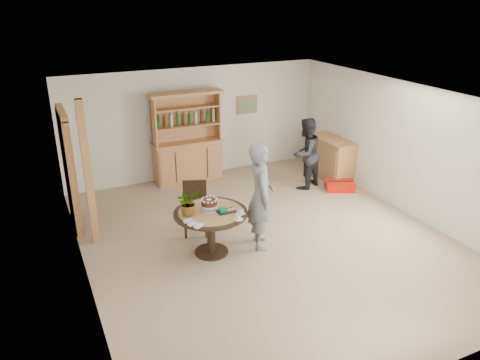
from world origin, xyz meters
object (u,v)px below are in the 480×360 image
object	(u,v)px
hutch	(187,151)
dining_table	(211,220)
teen_boy	(261,196)
sideboard	(331,158)
red_suitcase	(340,185)
adult_person	(306,154)
dining_chair	(195,204)

from	to	relation	value
hutch	dining_table	distance (m)	3.32
teen_boy	sideboard	bearing A→B (deg)	-35.09
sideboard	red_suitcase	xyz separation A→B (m)	(-0.24, -0.72, -0.37)
hutch	teen_boy	size ratio (longest dim) A/B	1.12
adult_person	dining_chair	bearing A→B (deg)	-4.65
teen_boy	red_suitcase	bearing A→B (deg)	-43.60
sideboard	adult_person	size ratio (longest dim) A/B	0.81
red_suitcase	teen_boy	bearing A→B (deg)	-128.29
sideboard	red_suitcase	world-z (taller)	sideboard
sideboard	adult_person	world-z (taller)	adult_person
dining_chair	adult_person	size ratio (longest dim) A/B	0.60
dining_chair	hutch	bearing A→B (deg)	93.48
adult_person	red_suitcase	bearing A→B (deg)	120.73
red_suitcase	hutch	bearing A→B (deg)	169.47
sideboard	adult_person	bearing A→B (deg)	-163.59
dining_table	dining_chair	world-z (taller)	dining_chair
hutch	adult_person	world-z (taller)	hutch
adult_person	hutch	bearing A→B (deg)	-56.79
dining_chair	teen_boy	size ratio (longest dim) A/B	0.52
sideboard	dining_chair	bearing A→B (deg)	-162.61
teen_boy	adult_person	distance (m)	2.76
sideboard	adult_person	xyz separation A→B (m)	(-0.86, -0.25, 0.31)
dining_chair	teen_boy	bearing A→B (deg)	-28.73
hutch	red_suitcase	distance (m)	3.47
teen_boy	red_suitcase	size ratio (longest dim) A/B	2.56
hutch	red_suitcase	size ratio (longest dim) A/B	2.87
dining_table	red_suitcase	xyz separation A→B (m)	(3.52, 1.27, -0.50)
dining_table	adult_person	size ratio (longest dim) A/B	0.77
sideboard	red_suitcase	bearing A→B (deg)	-108.42
red_suitcase	dining_chair	bearing A→B (deg)	-148.18
hutch	dining_table	size ratio (longest dim) A/B	1.70
dining_chair	adult_person	world-z (taller)	adult_person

